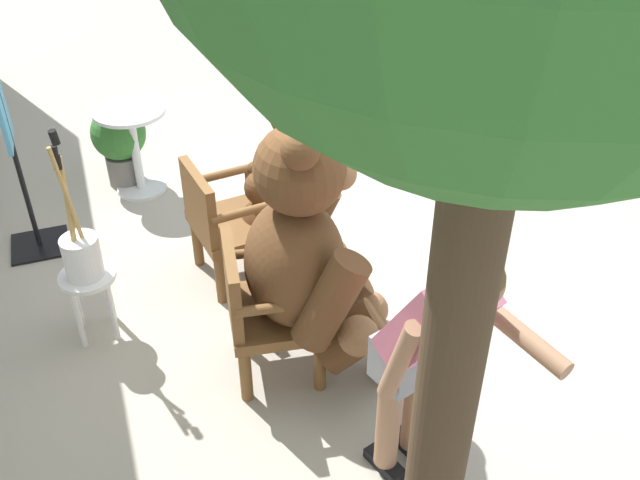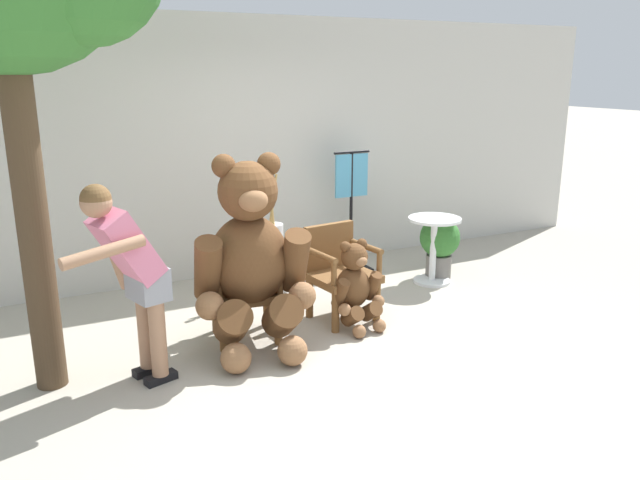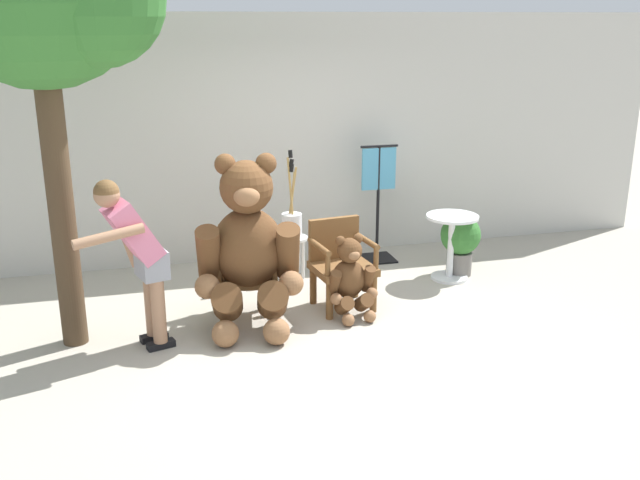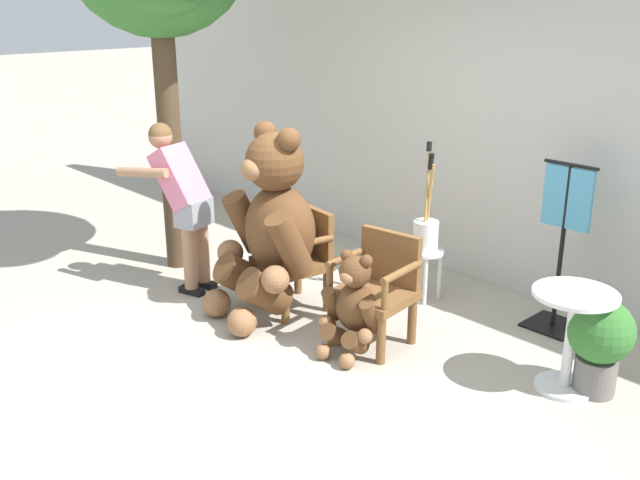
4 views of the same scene
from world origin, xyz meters
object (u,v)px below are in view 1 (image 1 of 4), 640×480
object	(u,v)px
teddy_bear_small	(267,220)
clothing_display_stand	(16,160)
potted_plant	(120,140)
white_stool	(90,288)
brush_bucket	(81,250)
wooden_chair_right	(226,220)
person_visitor	(430,346)
round_side_table	(134,141)
teddy_bear_large	(310,253)
wooden_chair_left	(265,307)

from	to	relation	value
teddy_bear_small	clothing_display_stand	xyz separation A→B (m)	(0.80, 1.53, 0.33)
potted_plant	white_stool	bearing A→B (deg)	167.65
teddy_bear_small	brush_bucket	size ratio (longest dim) A/B	0.84
wooden_chair_right	brush_bucket	xyz separation A→B (m)	(-0.28, 0.92, 0.18)
person_visitor	clothing_display_stand	xyz separation A→B (m)	(2.73, 1.73, -0.18)
wooden_chair_right	potted_plant	world-z (taller)	wooden_chair_right
teddy_bear_small	round_side_table	bearing A→B (deg)	27.47
wooden_chair_right	clothing_display_stand	distance (m)	1.51
white_stool	teddy_bear_large	bearing A→B (deg)	-119.22
round_side_table	wooden_chair_right	bearing A→B (deg)	-162.93
teddy_bear_large	potted_plant	size ratio (longest dim) A/B	2.36
teddy_bear_small	person_visitor	xyz separation A→B (m)	(-1.93, -0.20, 0.51)
white_stool	wooden_chair_right	bearing A→B (deg)	-72.89
round_side_table	teddy_bear_small	bearing A→B (deg)	-152.53
white_stool	wooden_chair_left	bearing A→B (deg)	-124.91
teddy_bear_large	clothing_display_stand	xyz separation A→B (m)	(1.76, 1.51, -0.07)
teddy_bear_small	person_visitor	world-z (taller)	person_visitor
wooden_chair_left	wooden_chair_right	world-z (taller)	same
teddy_bear_small	wooden_chair_left	bearing A→B (deg)	163.13
brush_bucket	potted_plant	size ratio (longest dim) A/B	1.40
wooden_chair_left	potted_plant	distance (m)	2.50
teddy_bear_small	person_visitor	bearing A→B (deg)	-174.07
wooden_chair_right	brush_bucket	size ratio (longest dim) A/B	0.90
wooden_chair_right	round_side_table	world-z (taller)	wooden_chair_right
brush_bucket	clothing_display_stand	bearing A→B (deg)	16.55
person_visitor	teddy_bear_small	bearing A→B (deg)	5.93
wooden_chair_left	white_stool	size ratio (longest dim) A/B	1.87
white_stool	potted_plant	xyz separation A→B (m)	(1.81, -0.40, 0.04)
person_visitor	round_side_table	distance (m)	3.44
person_visitor	potted_plant	size ratio (longest dim) A/B	2.22
brush_bucket	potted_plant	xyz separation A→B (m)	(1.81, -0.40, -0.24)
teddy_bear_small	round_side_table	world-z (taller)	teddy_bear_small
wooden_chair_left	brush_bucket	xyz separation A→B (m)	(0.64, 0.92, 0.18)
teddy_bear_large	clothing_display_stand	size ratio (longest dim) A/B	1.18
teddy_bear_large	wooden_chair_left	bearing A→B (deg)	85.29
teddy_bear_large	brush_bucket	distance (m)	1.37
wooden_chair_right	white_stool	size ratio (longest dim) A/B	1.87
teddy_bear_large	wooden_chair_right	bearing A→B (deg)	15.76
teddy_bear_large	round_side_table	world-z (taller)	teddy_bear_large
wooden_chair_right	brush_bucket	bearing A→B (deg)	107.08
wooden_chair_left	teddy_bear_large	xyz separation A→B (m)	(-0.02, -0.27, 0.33)
white_stool	potted_plant	size ratio (longest dim) A/B	0.68
teddy_bear_small	brush_bucket	bearing A→B (deg)	103.82
brush_bucket	round_side_table	size ratio (longest dim) A/B	1.33
teddy_bear_large	brush_bucket	xyz separation A→B (m)	(0.66, 1.18, -0.15)
teddy_bear_small	brush_bucket	xyz separation A→B (m)	(-0.30, 1.20, 0.25)
wooden_chair_left	teddy_bear_small	xyz separation A→B (m)	(0.94, -0.28, -0.07)
wooden_chair_left	round_side_table	bearing A→B (deg)	10.40
wooden_chair_left	brush_bucket	distance (m)	1.13
white_stool	potted_plant	bearing A→B (deg)	-12.35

